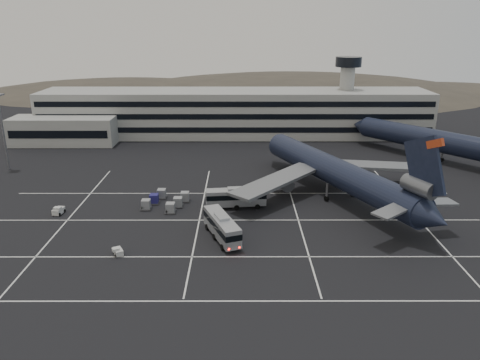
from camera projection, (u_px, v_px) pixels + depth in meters
name	position (u px, v px, depth m)	size (l,w,h in m)	color
ground	(232.00, 229.00, 81.11)	(260.00, 260.00, 0.00)	black
lane_markings	(237.00, 228.00, 81.80)	(90.00, 55.62, 0.01)	silver
terminal	(226.00, 114.00, 146.26)	(125.00, 26.00, 24.00)	gray
hills	(271.00, 114.00, 246.01)	(352.00, 180.00, 44.00)	#38332B
lightpole_left	(1.00, 122.00, 110.39)	(2.40, 2.40, 18.28)	slate
trijet_main	(337.00, 172.00, 94.75)	(43.58, 54.70, 18.08)	black
trijet_far	(448.00, 142.00, 117.77)	(41.09, 48.15, 18.08)	black
bus_near	(222.00, 226.00, 77.02)	(6.78, 12.05, 4.19)	gray
bus_far	(236.00, 197.00, 89.97)	(11.75, 3.88, 4.07)	gray
tug_a	(58.00, 211.00, 87.29)	(1.88, 2.70, 1.60)	beige
tug_b	(118.00, 251.00, 72.08)	(2.08, 2.41, 1.33)	beige
uld_cluster	(166.00, 201.00, 91.56)	(9.62, 10.46, 1.93)	#2D2D30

